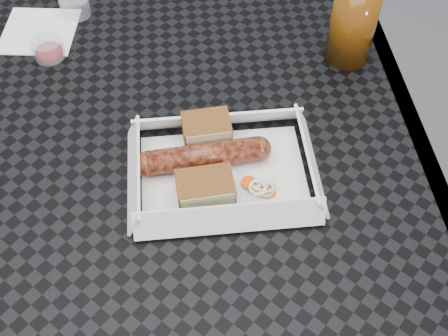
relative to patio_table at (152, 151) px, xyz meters
name	(u,v)px	position (x,y,z in m)	size (l,w,h in m)	color
ground	(179,317)	(0.00, 0.00, -0.67)	(60.00, 60.00, 0.00)	#525255
patio_table	(152,151)	(0.00, 0.00, 0.00)	(0.80, 0.80, 0.74)	black
food_tray	(223,175)	(0.10, -0.11, 0.08)	(0.22, 0.15, 0.00)	white
bratwurst	(204,156)	(0.08, -0.09, 0.10)	(0.19, 0.05, 0.03)	brown
bread_near	(207,131)	(0.08, -0.05, 0.10)	(0.07, 0.05, 0.04)	brown
bread_far	(205,189)	(0.07, -0.15, 0.10)	(0.07, 0.05, 0.04)	brown
veg_garnish	(261,189)	(0.15, -0.15, 0.08)	(0.03, 0.03, 0.00)	#FE560B
napkin	(39,31)	(-0.18, 0.22, 0.08)	(0.12, 0.12, 0.00)	white
condiment_cup_sauce	(48,49)	(-0.15, 0.15, 0.09)	(0.05, 0.05, 0.03)	maroon
condiment_cup_empty	(75,7)	(-0.12, 0.26, 0.09)	(0.05, 0.05, 0.03)	silver
drink_glass	(353,24)	(0.32, 0.11, 0.14)	(0.07, 0.07, 0.13)	#552A07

